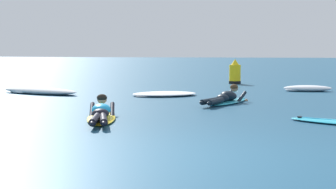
% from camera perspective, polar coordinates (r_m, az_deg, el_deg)
% --- Properties ---
extents(ground_plane, '(120.00, 120.00, 0.00)m').
position_cam_1_polar(ground_plane, '(16.64, 6.47, 0.35)').
color(ground_plane, navy).
extents(surfer_near, '(1.07, 2.54, 0.55)m').
position_cam_1_polar(surfer_near, '(10.06, -7.88, -2.24)').
color(surfer_near, yellow).
rests_on(surfer_near, ground).
extents(surfer_far, '(1.32, 2.34, 0.55)m').
position_cam_1_polar(surfer_far, '(13.02, 6.87, -0.46)').
color(surfer_far, '#2DB2D1').
rests_on(surfer_far, ground).
extents(whitewater_front, '(2.30, 1.84, 0.13)m').
position_cam_1_polar(whitewater_front, '(15.06, -0.41, 0.08)').
color(whitewater_front, white).
rests_on(whitewater_front, ground).
extents(whitewater_mid_left, '(1.64, 0.65, 0.21)m').
position_cam_1_polar(whitewater_mid_left, '(17.30, 16.11, 0.69)').
color(whitewater_mid_left, white).
rests_on(whitewater_mid_left, ground).
extents(whitewater_mid_right, '(3.00, 1.56, 0.22)m').
position_cam_1_polar(whitewater_mid_right, '(16.17, -14.86, 0.41)').
color(whitewater_mid_right, white).
rests_on(whitewater_mid_right, ground).
extents(channel_marker_buoy, '(0.50, 0.50, 1.03)m').
position_cam_1_polar(channel_marker_buoy, '(20.29, 7.88, 2.41)').
color(channel_marker_buoy, yellow).
rests_on(channel_marker_buoy, ground).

